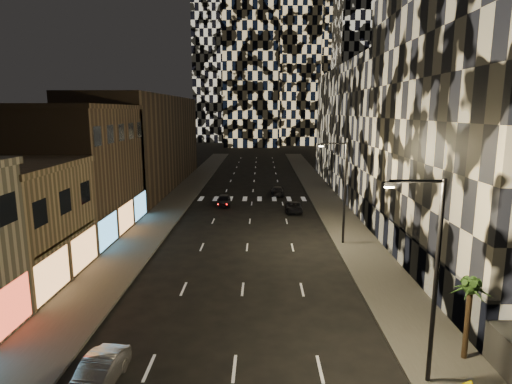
{
  "coord_description": "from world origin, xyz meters",
  "views": [
    {
      "loc": [
        1.24,
        -7.04,
        11.85
      ],
      "look_at": [
        0.85,
        23.55,
        6.0
      ],
      "focal_mm": 30.0,
      "sensor_mm": 36.0,
      "label": 1
    }
  ],
  "objects_px": {
    "streetlight_far": "(342,186)",
    "car_dark_oncoming": "(277,191)",
    "car_silver_parked": "(98,374)",
    "car_dark_rightlane": "(294,207)",
    "streetlight_near": "(431,268)",
    "car_dark_midlane": "(224,200)",
    "palm_tree": "(470,292)"
  },
  "relations": [
    {
      "from": "streetlight_near",
      "to": "palm_tree",
      "type": "height_order",
      "value": "streetlight_near"
    },
    {
      "from": "car_silver_parked",
      "to": "car_dark_rightlane",
      "type": "bearing_deg",
      "value": 76.95
    },
    {
      "from": "car_dark_oncoming",
      "to": "car_dark_rightlane",
      "type": "relative_size",
      "value": 1.1
    },
    {
      "from": "car_silver_parked",
      "to": "car_dark_oncoming",
      "type": "xyz_separation_m",
      "value": [
        9.3,
        42.96,
        -0.01
      ]
    },
    {
      "from": "streetlight_far",
      "to": "car_dark_rightlane",
      "type": "xyz_separation_m",
      "value": [
        -3.24,
        12.35,
        -4.79
      ]
    },
    {
      "from": "car_dark_midlane",
      "to": "car_dark_oncoming",
      "type": "xyz_separation_m",
      "value": [
        7.0,
        6.79,
        -0.05
      ]
    },
    {
      "from": "streetlight_far",
      "to": "car_silver_parked",
      "type": "relative_size",
      "value": 2.24
    },
    {
      "from": "car_dark_midlane",
      "to": "car_dark_oncoming",
      "type": "distance_m",
      "value": 9.75
    },
    {
      "from": "car_dark_rightlane",
      "to": "car_silver_parked",
      "type": "bearing_deg",
      "value": -106.71
    },
    {
      "from": "car_dark_oncoming",
      "to": "car_dark_rightlane",
      "type": "xyz_separation_m",
      "value": [
        1.61,
        -10.11,
        -0.08
      ]
    },
    {
      "from": "streetlight_far",
      "to": "car_silver_parked",
      "type": "bearing_deg",
      "value": -124.63
    },
    {
      "from": "car_silver_parked",
      "to": "car_dark_rightlane",
      "type": "height_order",
      "value": "car_silver_parked"
    },
    {
      "from": "streetlight_near",
      "to": "streetlight_far",
      "type": "xyz_separation_m",
      "value": [
        0.0,
        20.0,
        0.0
      ]
    },
    {
      "from": "car_silver_parked",
      "to": "palm_tree",
      "type": "xyz_separation_m",
      "value": [
        16.83,
        2.31,
        2.83
      ]
    },
    {
      "from": "palm_tree",
      "to": "streetlight_far",
      "type": "bearing_deg",
      "value": 98.36
    },
    {
      "from": "streetlight_near",
      "to": "car_dark_rightlane",
      "type": "height_order",
      "value": "streetlight_near"
    },
    {
      "from": "streetlight_far",
      "to": "car_silver_parked",
      "type": "distance_m",
      "value": 25.35
    },
    {
      "from": "streetlight_near",
      "to": "car_silver_parked",
      "type": "height_order",
      "value": "streetlight_near"
    },
    {
      "from": "car_dark_oncoming",
      "to": "streetlight_far",
      "type": "bearing_deg",
      "value": 103.15
    },
    {
      "from": "streetlight_near",
      "to": "car_dark_oncoming",
      "type": "bearing_deg",
      "value": 96.52
    },
    {
      "from": "streetlight_far",
      "to": "car_dark_oncoming",
      "type": "bearing_deg",
      "value": 102.2
    },
    {
      "from": "car_silver_parked",
      "to": "car_dark_midlane",
      "type": "relative_size",
      "value": 0.98
    },
    {
      "from": "streetlight_far",
      "to": "palm_tree",
      "type": "relative_size",
      "value": 2.23
    },
    {
      "from": "car_dark_oncoming",
      "to": "streetlight_near",
      "type": "bearing_deg",
      "value": 97.47
    },
    {
      "from": "car_silver_parked",
      "to": "car_dark_rightlane",
      "type": "distance_m",
      "value": 34.61
    },
    {
      "from": "streetlight_far",
      "to": "palm_tree",
      "type": "xyz_separation_m",
      "value": [
        2.67,
        -18.19,
        -1.87
      ]
    },
    {
      "from": "streetlight_far",
      "to": "car_dark_oncoming",
      "type": "distance_m",
      "value": 23.46
    },
    {
      "from": "streetlight_far",
      "to": "car_dark_midlane",
      "type": "distance_m",
      "value": 20.19
    },
    {
      "from": "car_silver_parked",
      "to": "palm_tree",
      "type": "height_order",
      "value": "palm_tree"
    },
    {
      "from": "streetlight_near",
      "to": "car_dark_midlane",
      "type": "relative_size",
      "value": 2.2
    },
    {
      "from": "car_dark_oncoming",
      "to": "palm_tree",
      "type": "height_order",
      "value": "palm_tree"
    },
    {
      "from": "car_dark_oncoming",
      "to": "palm_tree",
      "type": "relative_size",
      "value": 1.1
    }
  ]
}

